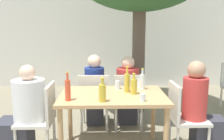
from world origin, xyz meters
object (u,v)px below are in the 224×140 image
person_seated_3 (127,94)px  drinking_glass_1 (118,85)px  oil_cruet_1 (127,82)px  person_seated_2 (95,94)px  oil_cruet_2 (102,92)px  soda_bottle_4 (68,89)px  person_seated_1 (201,112)px  patio_chair_0 (42,115)px  water_bottle_3 (142,81)px  oil_cruet_0 (134,86)px  drinking_glass_0 (140,83)px  dining_table_front (113,101)px  patio_chair_3 (128,99)px  drinking_glass_2 (143,97)px  person_seated_0 (23,114)px  patio_chair_1 (182,114)px  patio_chair_2 (94,99)px

person_seated_3 → drinking_glass_1: 0.72m
oil_cruet_1 → person_seated_2: bearing=118.8°
oil_cruet_2 → soda_bottle_4: 0.39m
oil_cruet_1 → oil_cruet_2: bearing=-127.8°
person_seated_1 → person_seated_3: person_seated_1 is taller
patio_chair_0 → person_seated_3: (1.14, 0.90, 0.01)m
water_bottle_3 → drinking_glass_1: 0.33m
oil_cruet_0 → drinking_glass_0: 0.36m
dining_table_front → patio_chair_3: bearing=68.7°
drinking_glass_0 → drinking_glass_2: (-0.06, -0.63, -0.02)m
oil_cruet_0 → drinking_glass_1: 0.33m
oil_cruet_0 → soda_bottle_4: bearing=-162.0°
person_seated_0 → dining_table_front: bearing=90.0°
dining_table_front → oil_cruet_2: (-0.12, -0.30, 0.20)m
patio_chair_1 → oil_cruet_0: oil_cruet_0 is taller
dining_table_front → oil_cruet_2: size_ratio=4.70×
person_seated_3 → soda_bottle_4: 1.43m
water_bottle_3 → dining_table_front: bearing=-149.7°
drinking_glass_0 → dining_table_front: bearing=-138.6°
patio_chair_3 → drinking_glass_1: size_ratio=8.23×
patio_chair_1 → person_seated_3: size_ratio=0.78×
person_seated_2 → water_bottle_3: 1.01m
water_bottle_3 → patio_chair_2: bearing=146.8°
oil_cruet_0 → soda_bottle_4: size_ratio=0.79×
oil_cruet_2 → person_seated_3: bearing=72.3°
person_seated_3 → water_bottle_3: (0.14, -0.67, 0.36)m
patio_chair_3 → oil_cruet_2: bearing=68.4°
oil_cruet_1 → drinking_glass_0: bearing=50.7°
patio_chair_0 → person_seated_0: (-0.23, -0.00, 0.01)m
oil_cruet_2 → drinking_glass_2: (0.45, 0.00, -0.06)m
patio_chair_1 → person_seated_0: bearing=90.0°
person_seated_3 → water_bottle_3: 0.77m
person_seated_0 → drinking_glass_1: 1.26m
dining_table_front → drinking_glass_1: (0.08, 0.27, 0.14)m
drinking_glass_1 → oil_cruet_1: bearing=-58.3°
oil_cruet_2 → soda_bottle_4: size_ratio=0.83×
patio_chair_3 → oil_cruet_0: size_ratio=3.38×
oil_cruet_0 → patio_chair_3: bearing=90.0°
patio_chair_1 → oil_cruet_1: size_ratio=2.69×
person_seated_1 → dining_table_front: bearing=90.0°
person_seated_1 → drinking_glass_2: person_seated_1 is taller
patio_chair_0 → patio_chair_1: (1.76, 0.00, 0.00)m
water_bottle_3 → drinking_glass_2: (-0.07, -0.53, -0.07)m
patio_chair_1 → drinking_glass_0: bearing=56.0°
water_bottle_3 → drinking_glass_0: water_bottle_3 is taller
oil_cruet_2 → person_seated_1: bearing=13.6°
person_seated_0 → drinking_glass_0: (1.49, 0.34, 0.31)m
person_seated_0 → person_seated_3: 1.64m
person_seated_1 → soda_bottle_4: person_seated_1 is taller
drinking_glass_2 → oil_cruet_0: bearing=102.4°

